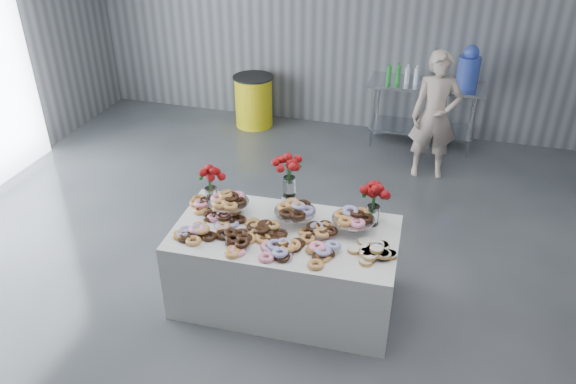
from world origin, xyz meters
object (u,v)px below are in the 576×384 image
display_table (285,267)px  water_jug (469,68)px  person (435,116)px  prep_table (424,103)px  trash_barrel (254,101)px

display_table → water_jug: water_jug is taller
display_table → person: (1.07, 2.79, 0.42)m
prep_table → person: (0.17, -0.85, 0.17)m
water_jug → person: 0.98m
water_jug → display_table: bearing=-111.0°
display_table → person: bearing=69.0°
display_table → person: size_ratio=1.20×
water_jug → trash_barrel: 3.05m
person → trash_barrel: 2.79m
prep_table → trash_barrel: prep_table is taller
prep_table → display_table: bearing=-103.9°
person → trash_barrel: bearing=154.7°
display_table → water_jug: size_ratio=3.43×
display_table → prep_table: bearing=76.1°
water_jug → prep_table: bearing=180.0°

